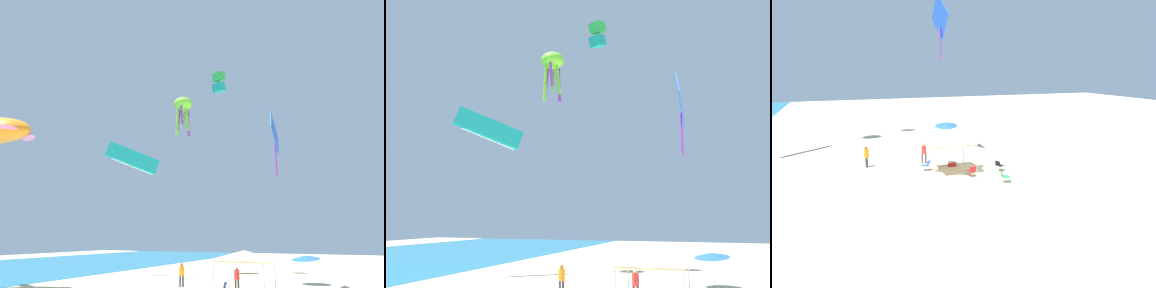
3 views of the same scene
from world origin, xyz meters
The scene contains 8 objects.
canopy_tent centered at (-0.06, 1.52, 2.46)m, with size 2.95×3.16×2.80m.
beach_umbrella centered at (8.59, -0.78, 2.03)m, with size 2.29×2.27×2.40m.
person_kite_handler centered at (3.02, 7.45, 1.01)m, with size 0.45×0.41×1.73m.
person_watching_sky centered at (2.63, 2.98, 0.98)m, with size 0.39×0.41×1.66m.
kite_octopus_lime centered at (12.62, 12.29, 18.13)m, with size 2.06×2.06×4.57m.
kite_diamond_blue centered at (5.81, 0.52, 11.60)m, with size 3.81×0.51×5.45m.
kite_box_green centered at (14.94, 8.75, 21.32)m, with size 1.68×1.59×2.59m.
kite_parafoil_teal centered at (8.69, 16.21, 11.59)m, with size 4.04×4.63×3.48m.
Camera 2 is at (-21.02, -2.14, 4.42)m, focal length 39.86 mm.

